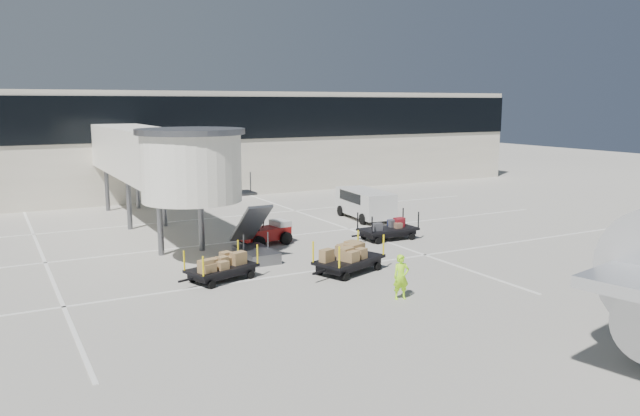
{
  "coord_description": "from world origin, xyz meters",
  "views": [
    {
      "loc": [
        -12.08,
        -20.91,
        7.15
      ],
      "look_at": [
        2.38,
        5.81,
        2.0
      ],
      "focal_mm": 35.0,
      "sensor_mm": 36.0,
      "label": 1
    }
  ],
  "objects_px": {
    "baggage_tug": "(267,233)",
    "ground_worker": "(401,277)",
    "box_cart_near": "(350,258)",
    "box_cart_far": "(223,267)",
    "suitcase_cart": "(388,230)",
    "minivan": "(364,202)"
  },
  "relations": [
    {
      "from": "box_cart_far",
      "to": "ground_worker",
      "type": "distance_m",
      "value": 7.37
    },
    {
      "from": "baggage_tug",
      "to": "suitcase_cart",
      "type": "bearing_deg",
      "value": -27.18
    },
    {
      "from": "box_cart_near",
      "to": "ground_worker",
      "type": "relative_size",
      "value": 2.32
    },
    {
      "from": "baggage_tug",
      "to": "suitcase_cart",
      "type": "relative_size",
      "value": 0.7
    },
    {
      "from": "box_cart_far",
      "to": "ground_worker",
      "type": "bearing_deg",
      "value": -65.62
    },
    {
      "from": "box_cart_near",
      "to": "minivan",
      "type": "xyz_separation_m",
      "value": [
        7.23,
        10.29,
        0.46
      ]
    },
    {
      "from": "suitcase_cart",
      "to": "minivan",
      "type": "distance_m",
      "value": 6.08
    },
    {
      "from": "baggage_tug",
      "to": "ground_worker",
      "type": "relative_size",
      "value": 1.57
    },
    {
      "from": "box_cart_far",
      "to": "ground_worker",
      "type": "relative_size",
      "value": 2.11
    },
    {
      "from": "ground_worker",
      "to": "minivan",
      "type": "xyz_separation_m",
      "value": [
        7.47,
        14.29,
        0.23
      ]
    },
    {
      "from": "box_cart_near",
      "to": "minivan",
      "type": "height_order",
      "value": "minivan"
    },
    {
      "from": "box_cart_far",
      "to": "minivan",
      "type": "distance_m",
      "value": 15.22
    },
    {
      "from": "ground_worker",
      "to": "box_cart_near",
      "type": "bearing_deg",
      "value": 99.73
    },
    {
      "from": "minivan",
      "to": "baggage_tug",
      "type": "bearing_deg",
      "value": -150.54
    },
    {
      "from": "suitcase_cart",
      "to": "minivan",
      "type": "height_order",
      "value": "minivan"
    },
    {
      "from": "ground_worker",
      "to": "box_cart_far",
      "type": "bearing_deg",
      "value": 145.18
    },
    {
      "from": "baggage_tug",
      "to": "ground_worker",
      "type": "height_order",
      "value": "ground_worker"
    },
    {
      "from": "baggage_tug",
      "to": "ground_worker",
      "type": "bearing_deg",
      "value": -94.83
    },
    {
      "from": "box_cart_far",
      "to": "box_cart_near",
      "type": "bearing_deg",
      "value": -33.47
    },
    {
      "from": "box_cart_far",
      "to": "ground_worker",
      "type": "height_order",
      "value": "ground_worker"
    },
    {
      "from": "suitcase_cart",
      "to": "ground_worker",
      "type": "relative_size",
      "value": 2.24
    },
    {
      "from": "box_cart_near",
      "to": "ground_worker",
      "type": "height_order",
      "value": "ground_worker"
    }
  ]
}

